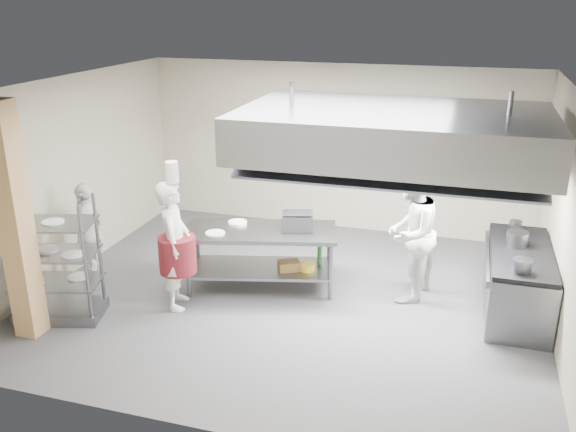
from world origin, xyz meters
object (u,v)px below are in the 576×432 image
(chef_head, at_px, (175,245))
(chef_line, at_px, (410,233))
(stockpot, at_px, (517,239))
(chef_plating, at_px, (89,233))
(griddle, at_px, (297,221))
(pass_rack, at_px, (55,260))
(cooking_range, at_px, (518,283))
(island, at_px, (261,258))

(chef_head, xyz_separation_m, chef_line, (3.03, 1.17, 0.08))
(stockpot, bearing_deg, chef_plating, -170.42)
(chef_line, distance_m, griddle, 1.61)
(stockpot, bearing_deg, chef_head, -163.28)
(pass_rack, height_order, chef_head, chef_head)
(pass_rack, height_order, cooking_range, pass_rack)
(griddle, relative_size, stockpot, 1.57)
(chef_head, distance_m, chef_plating, 1.61)
(cooking_range, bearing_deg, stockpot, 115.02)
(island, bearing_deg, chef_head, -151.18)
(island, relative_size, griddle, 4.78)
(cooking_range, xyz_separation_m, griddle, (-3.08, -0.12, 0.60))
(cooking_range, bearing_deg, griddle, -177.83)
(cooking_range, distance_m, stockpot, 0.60)
(chef_plating, distance_m, griddle, 3.10)
(chef_head, relative_size, griddle, 3.98)
(island, distance_m, cooking_range, 3.59)
(cooking_range, height_order, stockpot, stockpot)
(chef_head, bearing_deg, chef_plating, 59.77)
(pass_rack, relative_size, chef_head, 0.92)
(chef_line, bearing_deg, chef_head, -55.26)
(cooking_range, xyz_separation_m, chef_plating, (-6.08, -0.87, 0.36))
(cooking_range, distance_m, chef_plating, 6.15)
(pass_rack, relative_size, cooking_range, 0.83)
(griddle, bearing_deg, stockpot, -11.19)
(chef_line, xyz_separation_m, stockpot, (1.41, 0.17, 0.01))
(pass_rack, height_order, chef_plating, pass_rack)
(pass_rack, relative_size, chef_line, 0.84)
(griddle, bearing_deg, chef_line, -12.78)
(griddle, bearing_deg, pass_rack, -163.28)
(chef_head, bearing_deg, pass_rack, 99.71)
(island, xyz_separation_m, chef_line, (2.10, 0.29, 0.53))
(pass_rack, distance_m, cooking_range, 6.20)
(chef_head, height_order, griddle, chef_head)
(chef_line, relative_size, chef_plating, 1.26)
(island, distance_m, griddle, 0.78)
(chef_plating, height_order, stockpot, chef_plating)
(island, bearing_deg, pass_rack, -159.32)
(chef_plating, bearing_deg, pass_rack, -6.74)
(pass_rack, distance_m, chef_line, 4.80)
(cooking_range, relative_size, chef_plating, 1.28)
(griddle, bearing_deg, chef_plating, 177.84)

